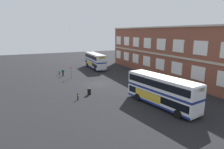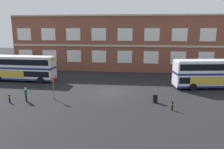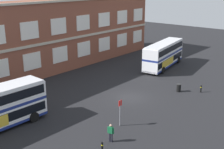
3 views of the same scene
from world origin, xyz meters
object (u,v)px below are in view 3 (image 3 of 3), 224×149
(safety_bollard_west, at_px, (102,147))
(double_decker_middle, at_px, (164,54))
(station_litter_bin, at_px, (179,88))
(safety_bollard_east, at_px, (201,89))
(waiting_passenger, at_px, (111,132))
(bus_stand_flag, at_px, (120,110))

(safety_bollard_west, bearing_deg, double_decker_middle, 20.01)
(station_litter_bin, xyz_separation_m, safety_bollard_east, (1.60, -2.28, -0.03))
(waiting_passenger, xyz_separation_m, safety_bollard_east, (16.67, -0.97, -0.44))
(bus_stand_flag, distance_m, station_litter_bin, 12.23)
(bus_stand_flag, height_order, safety_bollard_east, bus_stand_flag)
(bus_stand_flag, relative_size, safety_bollard_west, 2.84)
(waiting_passenger, height_order, safety_bollard_east, waiting_passenger)
(waiting_passenger, relative_size, safety_bollard_west, 1.79)
(double_decker_middle, relative_size, waiting_passenger, 6.63)
(safety_bollard_west, relative_size, safety_bollard_east, 1.00)
(bus_stand_flag, xyz_separation_m, safety_bollard_west, (-4.64, -1.81, -1.14))
(waiting_passenger, distance_m, station_litter_bin, 15.13)
(waiting_passenger, xyz_separation_m, safety_bollard_west, (-1.76, -0.56, -0.44))
(waiting_passenger, xyz_separation_m, station_litter_bin, (15.07, 1.32, -0.41))
(waiting_passenger, bearing_deg, station_litter_bin, 5.00)
(bus_stand_flag, bearing_deg, station_litter_bin, 0.30)
(station_litter_bin, height_order, safety_bollard_west, station_litter_bin)
(bus_stand_flag, height_order, station_litter_bin, bus_stand_flag)
(double_decker_middle, relative_size, safety_bollard_east, 11.86)
(double_decker_middle, xyz_separation_m, station_litter_bin, (-8.61, -7.39, -1.63))
(station_litter_bin, bearing_deg, waiting_passenger, -175.00)
(double_decker_middle, height_order, waiting_passenger, double_decker_middle)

